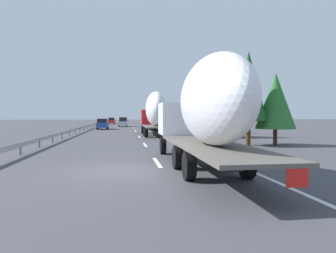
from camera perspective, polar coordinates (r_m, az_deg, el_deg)
ground_plane at (r=53.14m, az=-8.28°, el=-0.50°), size 260.00×260.00×0.00m
lane_stripe_0 at (r=15.35m, az=-2.03°, el=-6.72°), size 3.20×0.20×0.01m
lane_stripe_1 at (r=24.55m, az=-4.32°, el=-3.42°), size 3.20×0.20×0.01m
lane_stripe_2 at (r=33.96m, az=-5.36°, el=-1.91°), size 3.20×0.20×0.01m
lane_stripe_3 at (r=46.28m, az=-6.08°, el=-0.86°), size 3.20×0.20×0.01m
lane_stripe_4 at (r=58.39m, az=-6.50°, el=-0.26°), size 3.20×0.20×0.01m
lane_stripe_5 at (r=60.20m, az=-6.54°, el=-0.19°), size 3.20×0.20×0.01m
lane_stripe_6 at (r=77.94m, az=-6.89°, el=0.31°), size 3.20×0.20×0.01m
edge_line_right at (r=58.37m, az=-2.86°, el=-0.25°), size 110.00×0.20×0.01m
truck_lead at (r=34.99m, az=-2.50°, el=2.65°), size 12.92×2.55×5.00m
truck_trailing at (r=13.20m, az=6.84°, el=3.17°), size 14.37×2.55×4.67m
car_red_compact at (r=85.69m, az=-10.48°, el=1.06°), size 4.79×1.80×1.80m
car_silver_hatch at (r=65.33m, az=-8.39°, el=0.84°), size 4.18×1.81×1.99m
car_blue_sedan at (r=53.56m, az=-12.10°, el=0.49°), size 4.73×1.84×1.82m
road_sign at (r=58.97m, az=-1.75°, el=1.74°), size 0.10×0.90×2.92m
tree_0 at (r=25.82m, az=19.43°, el=4.52°), size 3.14×3.14×5.74m
tree_1 at (r=34.66m, az=9.21°, el=4.95°), size 3.00×3.00×6.45m
tree_2 at (r=24.79m, az=14.79°, el=7.24°), size 2.86×2.86×7.35m
tree_3 at (r=41.15m, az=7.82°, el=3.93°), size 2.53×2.53×5.89m
tree_4 at (r=33.43m, az=11.74°, el=3.53°), size 3.52×3.52×5.21m
tree_5 at (r=76.98m, az=-0.60°, el=3.13°), size 3.23×3.23×5.85m
guardrail_median at (r=56.45m, az=-14.37°, el=0.19°), size 94.00×0.10×0.76m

